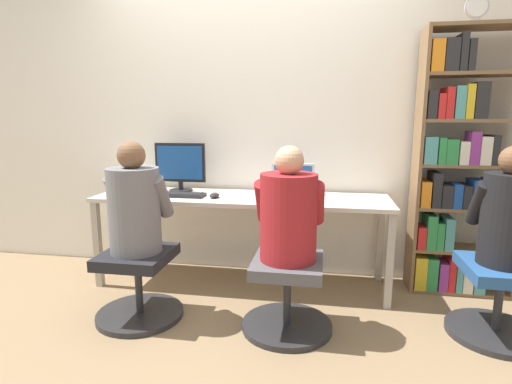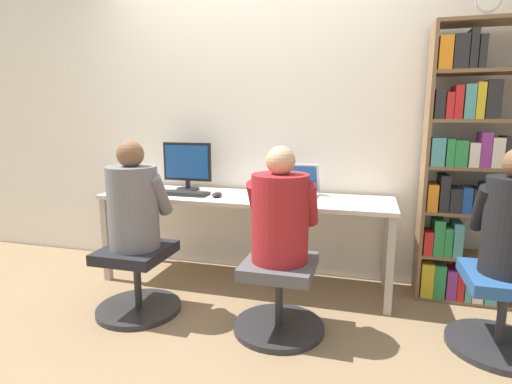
# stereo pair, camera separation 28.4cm
# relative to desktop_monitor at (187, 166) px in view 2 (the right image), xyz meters

# --- Properties ---
(ground_plane) EXTENTS (14.00, 14.00, 0.00)m
(ground_plane) POSITION_rel_desktop_monitor_xyz_m (0.53, -0.42, -0.90)
(ground_plane) COLOR #846B4C
(wall_back) EXTENTS (10.00, 0.05, 2.60)m
(wall_back) POSITION_rel_desktop_monitor_xyz_m (0.53, 0.22, 0.40)
(wall_back) COLOR white
(wall_back) RESTS_ON ground_plane
(desk) EXTENTS (2.24, 0.57, 0.70)m
(desk) POSITION_rel_desktop_monitor_xyz_m (0.53, -0.13, -0.27)
(desk) COLOR beige
(desk) RESTS_ON ground_plane
(desktop_monitor) EXTENTS (0.42, 0.19, 0.39)m
(desktop_monitor) POSITION_rel_desktop_monitor_xyz_m (0.00, 0.00, 0.00)
(desktop_monitor) COLOR black
(desktop_monitor) RESTS_ON desk
(laptop) EXTENTS (0.34, 0.36, 0.25)m
(laptop) POSITION_rel_desktop_monitor_xyz_m (0.91, -0.05, -0.15)
(laptop) COLOR #B7B7BC
(laptop) RESTS_ON desk
(keyboard) EXTENTS (0.45, 0.15, 0.03)m
(keyboard) POSITION_rel_desktop_monitor_xyz_m (0.04, -0.21, -0.19)
(keyboard) COLOR #232326
(keyboard) RESTS_ON desk
(computer_mouse_by_keyboard) EXTENTS (0.07, 0.11, 0.04)m
(computer_mouse_by_keyboard) POSITION_rel_desktop_monitor_xyz_m (0.35, -0.22, -0.18)
(computer_mouse_by_keyboard) COLOR black
(computer_mouse_by_keyboard) RESTS_ON desk
(office_chair_left) EXTENTS (0.56, 0.56, 0.45)m
(office_chair_left) POSITION_rel_desktop_monitor_xyz_m (-0.01, -0.79, -0.67)
(office_chair_left) COLOR #262628
(office_chair_left) RESTS_ON ground_plane
(office_chair_right) EXTENTS (0.56, 0.56, 0.45)m
(office_chair_right) POSITION_rel_desktop_monitor_xyz_m (0.96, -0.77, -0.67)
(office_chair_right) COLOR #262628
(office_chair_right) RESTS_ON ground_plane
(person_at_monitor) EXTENTS (0.40, 0.35, 0.70)m
(person_at_monitor) POSITION_rel_desktop_monitor_xyz_m (-0.01, -0.78, -0.15)
(person_at_monitor) COLOR slate
(person_at_monitor) RESTS_ON office_chair_left
(person_at_laptop) EXTENTS (0.42, 0.36, 0.69)m
(person_at_laptop) POSITION_rel_desktop_monitor_xyz_m (0.96, -0.77, -0.16)
(person_at_laptop) COLOR maroon
(person_at_laptop) RESTS_ON office_chair_right
(bookshelf) EXTENTS (0.72, 0.27, 1.92)m
(bookshelf) POSITION_rel_desktop_monitor_xyz_m (2.10, -0.00, 0.00)
(bookshelf) COLOR brown
(bookshelf) RESTS_ON ground_plane
(desk_clock) EXTENTS (0.15, 0.03, 0.17)m
(desk_clock) POSITION_rel_desktop_monitor_xyz_m (2.11, -0.06, 1.11)
(desk_clock) COLOR #B2B2B7
(desk_clock) RESTS_ON bookshelf
(office_chair_side) EXTENTS (0.56, 0.56, 0.45)m
(office_chair_side) POSITION_rel_desktop_monitor_xyz_m (2.20, -0.64, -0.67)
(office_chair_side) COLOR #262628
(office_chair_side) RESTS_ON ground_plane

